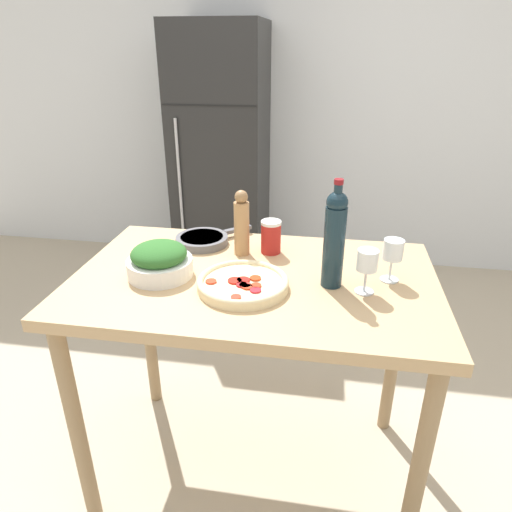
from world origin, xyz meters
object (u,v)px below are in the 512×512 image
Objects in this scene: wine_bottle at (334,238)px; wine_glass_near at (367,263)px; salt_canister at (271,237)px; homemade_pizza at (243,283)px; pepper_mill at (242,224)px; wine_glass_far at (393,252)px; salad_bowl at (160,261)px; cast_iron_skillet at (203,240)px; refrigerator at (221,157)px.

wine_bottle reaches higher than wine_glass_near.
salt_canister is at bearing 142.70° from wine_glass_near.
pepper_mill is at bearing 101.61° from homemade_pizza.
pepper_mill is at bearing 166.33° from wine_glass_far.
wine_glass_near reaches higher than homemade_pizza.
cast_iron_skillet is (0.07, 0.30, -0.04)m from salad_bowl.
cast_iron_skillet is at bearing -79.18° from refrigerator.
wine_glass_far is (0.09, 0.10, 0.00)m from wine_glass_near.
wine_glass_near is 0.13m from wine_glass_far.
wine_glass_near is 0.51m from pepper_mill.
refrigerator is at bearing 109.66° from salt_canister.
salt_canister is (0.60, -1.68, 0.09)m from refrigerator.
salad_bowl is 0.44m from salt_canister.
salt_canister is (0.36, 0.26, 0.01)m from salad_bowl.
pepper_mill is 0.30m from homemade_pizza.
wine_glass_far is at bearing 18.72° from wine_bottle.
pepper_mill is 1.97× the size of salt_canister.
wine_bottle is 1.20× the size of homemade_pizza.
refrigerator reaches higher than homemade_pizza.
wine_glass_near and wine_glass_far have the same top height.
pepper_mill is at bearing -73.99° from refrigerator.
salad_bowl is at bearing -103.50° from cast_iron_skillet.
cast_iron_skillet is at bearing 124.22° from homemade_pizza.
salad_bowl is 0.80× the size of cast_iron_skillet.
refrigerator is at bearing 106.01° from pepper_mill.
salad_bowl is (-0.70, 0.01, -0.05)m from wine_glass_near.
pepper_mill is 0.22m from cast_iron_skillet.
cast_iron_skillet is (0.31, -1.64, 0.04)m from refrigerator.
salad_bowl reaches higher than cast_iron_skillet.
salt_canister is at bearing -70.34° from refrigerator.
pepper_mill reaches higher than cast_iron_skillet.
wine_glass_near is 1.16× the size of salt_canister.
salt_canister reaches higher than homemade_pizza.
salad_bowl reaches higher than homemade_pizza.
refrigerator is 5.98× the size of homemade_pizza.
wine_glass_far is 0.49× the size of homemade_pizza.
wine_glass_far is 0.76m from cast_iron_skillet.
wine_bottle is at bearing 13.90° from homemade_pizza.
wine_glass_far is 0.80m from salad_bowl.
wine_bottle reaches higher than cast_iron_skillet.
wine_glass_near is at bearing -25.59° from cast_iron_skillet.
wine_glass_far is at bearing -60.66° from refrigerator.
wine_glass_far is at bearing -13.67° from pepper_mill.
cast_iron_skillet is (-0.18, 0.07, -0.11)m from pepper_mill.
cast_iron_skillet is (-0.63, 0.30, -0.09)m from wine_glass_near.
wine_glass_near reaches higher than cast_iron_skillet.
wine_glass_far is 0.66× the size of salad_bowl.
refrigerator is 7.99× the size of salad_bowl.
wine_glass_near is (0.95, -1.94, 0.13)m from refrigerator.
pepper_mill is at bearing -163.42° from salt_canister.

